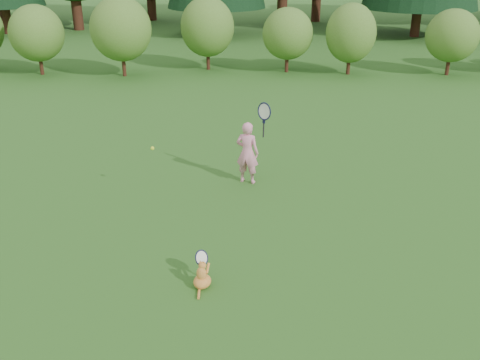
# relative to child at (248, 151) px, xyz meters

# --- Properties ---
(ground) EXTENTS (100.00, 100.00, 0.00)m
(ground) POSITION_rel_child_xyz_m (-0.33, -2.32, -0.68)
(ground) COLOR #215217
(ground) RESTS_ON ground
(shrub_row) EXTENTS (28.00, 3.00, 2.80)m
(shrub_row) POSITION_rel_child_xyz_m (-0.33, 10.68, 0.72)
(shrub_row) COLOR #456A21
(shrub_row) RESTS_ON ground
(child) EXTENTS (0.73, 0.49, 1.93)m
(child) POSITION_rel_child_xyz_m (0.00, 0.00, 0.00)
(child) COLOR pink
(child) RESTS_ON ground
(cat) EXTENTS (0.41, 0.65, 0.55)m
(cat) POSITION_rel_child_xyz_m (-0.62, -3.73, -0.46)
(cat) COLOR #C36A25
(cat) RESTS_ON ground
(tennis_ball) EXTENTS (0.07, 0.07, 0.07)m
(tennis_ball) POSITION_rel_child_xyz_m (-1.79, -0.74, 0.32)
(tennis_ball) COLOR #C6D419
(tennis_ball) RESTS_ON ground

